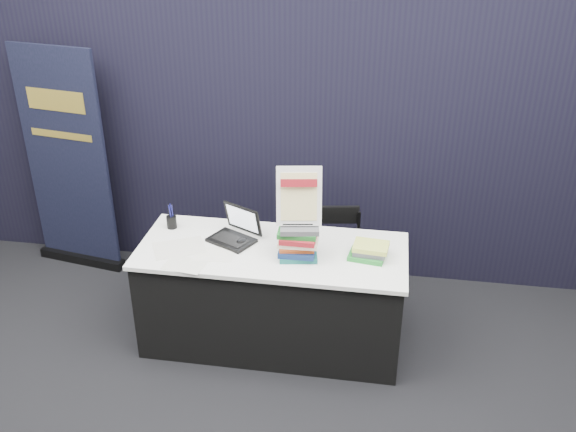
# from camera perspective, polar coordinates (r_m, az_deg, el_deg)

# --- Properties ---
(floor) EXTENTS (8.00, 8.00, 0.00)m
(floor) POSITION_cam_1_polar(r_m,az_deg,el_deg) (4.30, -2.70, -15.31)
(floor) COLOR black
(floor) RESTS_ON ground
(wall_back) EXTENTS (8.00, 0.02, 3.50)m
(wall_back) POSITION_cam_1_polar(r_m,az_deg,el_deg) (7.21, 3.72, 18.05)
(wall_back) COLOR beige
(wall_back) RESTS_ON floor
(drape_partition) EXTENTS (6.00, 0.08, 2.40)m
(drape_partition) POSITION_cam_1_polar(r_m,az_deg,el_deg) (5.04, 0.69, 7.48)
(drape_partition) COLOR black
(drape_partition) RESTS_ON floor
(display_table) EXTENTS (1.80, 0.75, 0.75)m
(display_table) POSITION_cam_1_polar(r_m,az_deg,el_deg) (4.49, -1.39, -7.07)
(display_table) COLOR black
(display_table) RESTS_ON floor
(laptop) EXTENTS (0.36, 0.36, 0.23)m
(laptop) POSITION_cam_1_polar(r_m,az_deg,el_deg) (4.40, -4.95, -1.41)
(laptop) COLOR black
(laptop) RESTS_ON display_table
(mouse) EXTENTS (0.10, 0.12, 0.03)m
(mouse) POSITION_cam_1_polar(r_m,az_deg,el_deg) (4.35, -4.14, -2.28)
(mouse) COLOR black
(mouse) RESTS_ON display_table
(brochure_left) EXTENTS (0.41, 0.36, 0.00)m
(brochure_left) POSITION_cam_1_polar(r_m,az_deg,el_deg) (4.36, -9.66, -2.82)
(brochure_left) COLOR silver
(brochure_left) RESTS_ON display_table
(brochure_mid) EXTENTS (0.28, 0.22, 0.00)m
(brochure_mid) POSITION_cam_1_polar(r_m,az_deg,el_deg) (4.17, -9.16, -4.29)
(brochure_mid) COLOR silver
(brochure_mid) RESTS_ON display_table
(brochure_right) EXTENTS (0.27, 0.21, 0.00)m
(brochure_right) POSITION_cam_1_polar(r_m,az_deg,el_deg) (4.25, -6.62, -3.40)
(brochure_right) COLOR silver
(brochure_right) RESTS_ON display_table
(pen_cup) EXTENTS (0.08, 0.08, 0.09)m
(pen_cup) POSITION_cam_1_polar(r_m,az_deg,el_deg) (4.60, -10.31, -0.53)
(pen_cup) COLOR black
(pen_cup) RESTS_ON display_table
(book_stack_tall) EXTENTS (0.26, 0.21, 0.23)m
(book_stack_tall) POSITION_cam_1_polar(r_m,az_deg,el_deg) (4.14, 0.89, -2.26)
(book_stack_tall) COLOR #185C57
(book_stack_tall) RESTS_ON display_table
(book_stack_short) EXTENTS (0.23, 0.18, 0.09)m
(book_stack_short) POSITION_cam_1_polar(r_m,az_deg,el_deg) (4.21, 7.20, -3.10)
(book_stack_short) COLOR #217E2D
(book_stack_short) RESTS_ON display_table
(info_sign) EXTENTS (0.30, 0.17, 0.39)m
(info_sign) POSITION_cam_1_polar(r_m,az_deg,el_deg) (4.03, 0.98, 1.70)
(info_sign) COLOR black
(info_sign) RESTS_ON book_stack_tall
(pullup_banner) EXTENTS (0.80, 0.23, 1.86)m
(pullup_banner) POSITION_cam_1_polar(r_m,az_deg,el_deg) (5.51, -18.89, 3.58)
(pullup_banner) COLOR black
(pullup_banner) RESTS_ON floor
(stacking_chair) EXTENTS (0.41, 0.42, 0.79)m
(stacking_chair) POSITION_cam_1_polar(r_m,az_deg,el_deg) (4.82, 4.04, -3.61)
(stacking_chair) COLOR black
(stacking_chair) RESTS_ON floor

